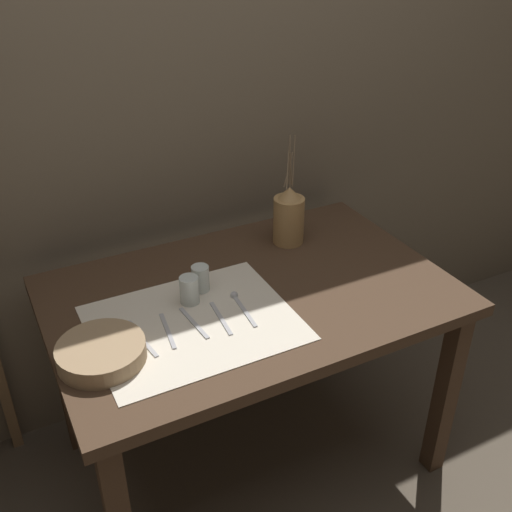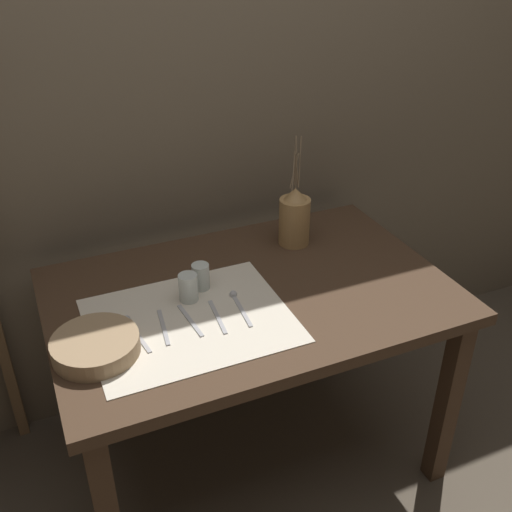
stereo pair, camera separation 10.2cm
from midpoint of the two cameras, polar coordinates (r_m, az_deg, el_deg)
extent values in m
plane|color=brown|center=(2.36, 0.86, -18.23)|extent=(12.00, 12.00, 0.00)
cube|color=#6B5E4C|center=(2.12, -4.83, 14.63)|extent=(7.00, 0.06, 2.40)
cube|color=#422D1E|center=(1.89, 1.03, -3.81)|extent=(1.25, 0.82, 0.04)
cube|color=#422D1E|center=(2.16, 19.11, -13.09)|extent=(0.06, 0.06, 0.69)
cube|color=#422D1E|center=(2.27, -16.11, -9.96)|extent=(0.06, 0.06, 0.69)
cube|color=#422D1E|center=(2.58, 9.19, -3.68)|extent=(0.06, 0.06, 0.69)
cube|color=beige|center=(1.75, -4.65, -6.15)|extent=(0.58, 0.47, 0.00)
cylinder|color=#A87F4C|center=(2.11, 5.07, 3.28)|extent=(0.11, 0.11, 0.17)
cone|color=#A87F4C|center=(2.06, 5.20, 5.90)|extent=(0.08, 0.08, 0.04)
cylinder|color=#847056|center=(2.02, 5.38, 8.15)|extent=(0.03, 0.04, 0.13)
cylinder|color=#847056|center=(2.02, 5.66, 8.84)|extent=(0.01, 0.01, 0.18)
cylinder|color=#847056|center=(2.01, 5.06, 8.04)|extent=(0.02, 0.02, 0.13)
cylinder|color=#847056|center=(2.04, 5.19, 8.60)|extent=(0.01, 0.02, 0.15)
cylinder|color=#847056|center=(2.01, 5.31, 8.85)|extent=(0.01, 0.01, 0.19)
cylinder|color=#847056|center=(2.02, 5.12, 8.06)|extent=(0.03, 0.02, 0.13)
cylinder|color=#9E7F5B|center=(1.66, -13.31, -8.37)|extent=(0.24, 0.24, 0.05)
cylinder|color=silver|center=(1.81, -4.86, -3.03)|extent=(0.06, 0.06, 0.09)
cylinder|color=silver|center=(1.86, -3.73, -1.98)|extent=(0.06, 0.06, 0.08)
cube|color=#A8A8AD|center=(1.70, -9.49, -7.54)|extent=(0.04, 0.17, 0.00)
sphere|color=#A8A8AD|center=(1.77, -10.60, -6.00)|extent=(0.02, 0.02, 0.02)
cube|color=#A8A8AD|center=(1.73, -7.12, -6.77)|extent=(0.03, 0.17, 0.00)
cube|color=#A8A8AD|center=(1.74, -4.61, -6.16)|extent=(0.03, 0.17, 0.00)
cube|color=#A8A8AD|center=(1.75, -2.02, -5.83)|extent=(0.03, 0.17, 0.00)
cube|color=#A8A8AD|center=(1.78, 0.30, -5.22)|extent=(0.02, 0.17, 0.00)
sphere|color=#A8A8AD|center=(1.84, -0.59, -3.70)|extent=(0.02, 0.02, 0.02)
camera|label=1|loc=(0.05, -88.39, 0.95)|focal=42.00mm
camera|label=2|loc=(0.05, 91.61, -0.95)|focal=42.00mm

